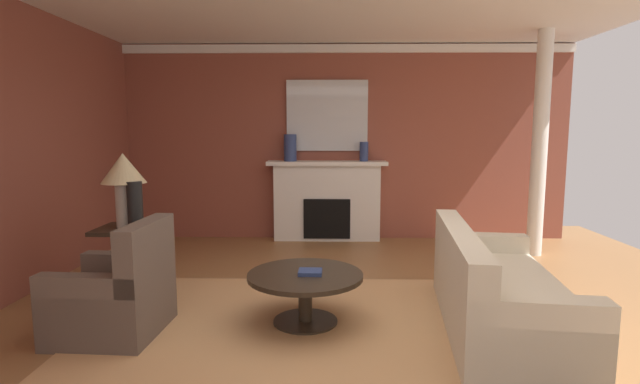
# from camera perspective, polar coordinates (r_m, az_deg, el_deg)

# --- Properties ---
(ground_plane) EXTENTS (8.57, 8.57, 0.00)m
(ground_plane) POSITION_cam_1_polar(r_m,az_deg,el_deg) (4.41, 2.69, -15.01)
(ground_plane) COLOR olive
(wall_fireplace) EXTENTS (7.02, 0.12, 2.96)m
(wall_fireplace) POSITION_cam_1_polar(r_m,az_deg,el_deg) (7.43, 2.00, 5.85)
(wall_fireplace) COLOR brown
(wall_fireplace) RESTS_ON ground_plane
(crown_moulding) EXTENTS (7.02, 0.08, 0.12)m
(crown_moulding) POSITION_cam_1_polar(r_m,az_deg,el_deg) (7.44, 2.06, 16.65)
(crown_moulding) COLOR white
(area_rug) EXTENTS (3.70, 2.43, 0.01)m
(area_rug) POSITION_cam_1_polar(r_m,az_deg,el_deg) (4.35, -1.74, -15.24)
(area_rug) COLOR tan
(area_rug) RESTS_ON ground_plane
(fireplace) EXTENTS (1.80, 0.35, 1.21)m
(fireplace) POSITION_cam_1_polar(r_m,az_deg,el_deg) (7.30, 0.83, -1.31)
(fireplace) COLOR white
(fireplace) RESTS_ON ground_plane
(mantel_mirror) EXTENTS (1.22, 0.04, 1.06)m
(mantel_mirror) POSITION_cam_1_polar(r_m,az_deg,el_deg) (7.34, 0.85, 9.06)
(mantel_mirror) COLOR silver
(sofa) EXTENTS (1.16, 2.20, 0.85)m
(sofa) POSITION_cam_1_polar(r_m,az_deg,el_deg) (4.37, 20.10, -11.50)
(sofa) COLOR beige
(sofa) RESTS_ON ground_plane
(armchair_near_window) EXTENTS (0.84, 0.84, 0.95)m
(armchair_near_window) POSITION_cam_1_polar(r_m,az_deg,el_deg) (4.37, -23.08, -11.51)
(armchair_near_window) COLOR brown
(armchair_near_window) RESTS_ON ground_plane
(coffee_table) EXTENTS (1.00, 1.00, 0.45)m
(coffee_table) POSITION_cam_1_polar(r_m,az_deg,el_deg) (4.23, -1.76, -11.12)
(coffee_table) COLOR #2D2319
(coffee_table) RESTS_ON ground_plane
(side_table) EXTENTS (0.56, 0.56, 0.70)m
(side_table) POSITION_cam_1_polar(r_m,az_deg,el_deg) (5.31, -21.88, -7.07)
(side_table) COLOR #2D2319
(side_table) RESTS_ON ground_plane
(table_lamp) EXTENTS (0.44, 0.44, 0.75)m
(table_lamp) POSITION_cam_1_polar(r_m,az_deg,el_deg) (5.18, -22.32, 1.82)
(table_lamp) COLOR beige
(table_lamp) RESTS_ON side_table
(vase_mantel_left) EXTENTS (0.19, 0.19, 0.40)m
(vase_mantel_left) POSITION_cam_1_polar(r_m,az_deg,el_deg) (7.19, -3.56, 5.27)
(vase_mantel_left) COLOR navy
(vase_mantel_left) RESTS_ON fireplace
(vase_on_side_table) EXTENTS (0.15, 0.15, 0.48)m
(vase_on_side_table) POSITION_cam_1_polar(r_m,az_deg,el_deg) (5.04, -21.13, -1.53)
(vase_on_side_table) COLOR black
(vase_on_side_table) RESTS_ON side_table
(vase_mantel_right) EXTENTS (0.13, 0.13, 0.29)m
(vase_mantel_right) POSITION_cam_1_polar(r_m,az_deg,el_deg) (7.19, 5.24, 4.80)
(vase_mantel_right) COLOR navy
(vase_mantel_right) RESTS_ON fireplace
(book_red_cover) EXTENTS (0.20, 0.18, 0.03)m
(book_red_cover) POSITION_cam_1_polar(r_m,az_deg,el_deg) (4.17, -1.17, -9.50)
(book_red_cover) COLOR navy
(book_red_cover) RESTS_ON coffee_table
(column_white) EXTENTS (0.20, 0.20, 2.96)m
(column_white) POSITION_cam_1_polar(r_m,az_deg,el_deg) (6.97, 24.65, 5.08)
(column_white) COLOR white
(column_white) RESTS_ON ground_plane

